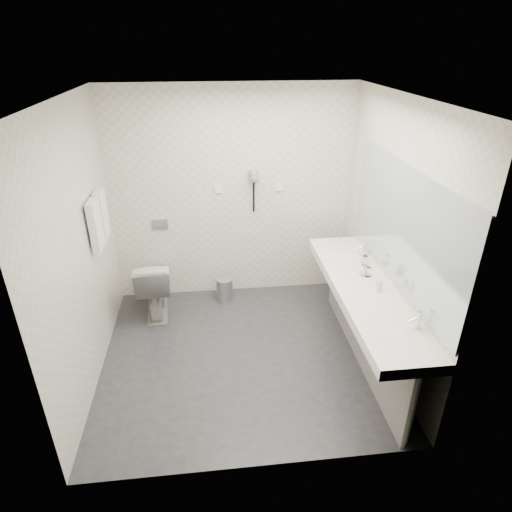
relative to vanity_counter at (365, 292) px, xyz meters
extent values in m
plane|color=#2C2B31|center=(-1.12, 0.20, -0.80)|extent=(2.80, 2.80, 0.00)
plane|color=white|center=(-1.12, 0.20, 1.70)|extent=(2.80, 2.80, 0.00)
plane|color=silver|center=(-1.12, 1.50, 0.45)|extent=(2.80, 0.00, 2.80)
plane|color=silver|center=(-1.12, -1.10, 0.45)|extent=(2.80, 0.00, 2.80)
plane|color=silver|center=(-2.52, 0.20, 0.45)|extent=(0.00, 2.60, 2.60)
plane|color=silver|center=(0.27, 0.20, 0.45)|extent=(0.00, 2.60, 2.60)
cube|color=white|center=(0.00, 0.00, 0.00)|extent=(0.55, 2.20, 0.10)
cube|color=gray|center=(0.02, 0.00, -0.42)|extent=(0.03, 2.15, 0.75)
cylinder|color=silver|center=(0.05, -1.04, -0.42)|extent=(0.06, 0.06, 0.75)
cylinder|color=silver|center=(0.05, 1.04, -0.42)|extent=(0.06, 0.06, 0.75)
cube|color=#B2BCC6|center=(0.26, 0.00, 0.65)|extent=(0.02, 2.20, 1.05)
ellipsoid|color=white|center=(0.00, -0.65, 0.04)|extent=(0.40, 0.31, 0.05)
ellipsoid|color=white|center=(0.00, 0.65, 0.04)|extent=(0.40, 0.31, 0.05)
cylinder|color=silver|center=(0.19, -0.65, 0.12)|extent=(0.04, 0.04, 0.15)
cylinder|color=silver|center=(0.19, 0.65, 0.12)|extent=(0.04, 0.04, 0.15)
imported|color=white|center=(0.12, -0.02, 0.10)|extent=(0.05, 0.05, 0.09)
imported|color=white|center=(0.05, 0.22, 0.10)|extent=(0.11, 0.11, 0.11)
imported|color=white|center=(0.09, -0.09, 0.10)|extent=(0.05, 0.05, 0.11)
cylinder|color=silver|center=(0.09, 0.19, 0.10)|extent=(0.06, 0.06, 0.10)
cylinder|color=silver|center=(0.13, 0.42, 0.10)|extent=(0.07, 0.07, 0.10)
imported|color=white|center=(-2.07, 1.10, -0.44)|extent=(0.45, 0.73, 0.71)
cube|color=#B2B5BA|center=(-1.98, 1.49, 0.15)|extent=(0.18, 0.02, 0.12)
cylinder|color=#B2B5BA|center=(-1.26, 1.26, -0.66)|extent=(0.27, 0.27, 0.28)
cylinder|color=#B2B5BA|center=(-1.26, 1.26, -0.51)|extent=(0.20, 0.20, 0.02)
cylinder|color=silver|center=(-2.47, 0.75, 0.75)|extent=(0.02, 0.62, 0.02)
cube|color=white|center=(-2.46, 0.61, 0.53)|extent=(0.07, 0.24, 0.48)
cube|color=white|center=(-2.46, 0.89, 0.53)|extent=(0.07, 0.24, 0.48)
cube|color=gray|center=(-0.88, 1.47, 0.70)|extent=(0.10, 0.04, 0.14)
cylinder|color=gray|center=(-0.88, 1.40, 0.73)|extent=(0.08, 0.14, 0.08)
cylinder|color=black|center=(-0.88, 1.46, 0.45)|extent=(0.02, 0.02, 0.35)
cube|color=white|center=(-1.27, 1.49, 0.55)|extent=(0.09, 0.02, 0.09)
cube|color=white|center=(-0.57, 1.49, 0.55)|extent=(0.09, 0.02, 0.09)
camera|label=1|loc=(-1.39, -3.29, 2.11)|focal=30.36mm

